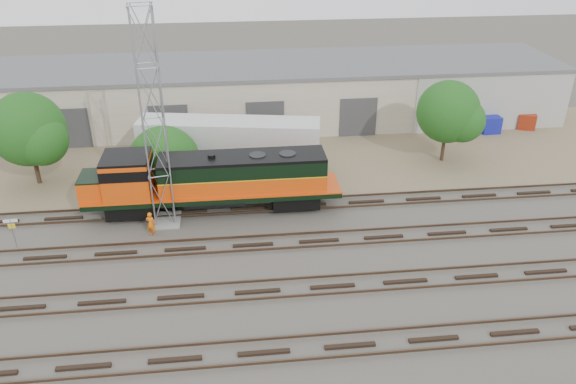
{
  "coord_description": "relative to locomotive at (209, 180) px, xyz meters",
  "views": [
    {
      "loc": [
        -1.03,
        -26.7,
        18.48
      ],
      "look_at": [
        2.38,
        4.0,
        2.2
      ],
      "focal_mm": 35.0,
      "sensor_mm": 36.0,
      "label": 1
    }
  ],
  "objects": [
    {
      "name": "dumpster_blue",
      "position": [
        24.32,
        11.54,
        -1.54
      ],
      "size": [
        1.69,
        1.59,
        1.5
      ],
      "primitive_type": "cube",
      "rotation": [
        0.0,
        0.0,
        0.06
      ],
      "color": "#151B94",
      "rests_on": "ground"
    },
    {
      "name": "tree_east",
      "position": [
        18.32,
        5.99,
        1.63
      ],
      "size": [
        5.0,
        4.77,
        6.43
      ],
      "color": "#382619",
      "rests_on": "ground"
    },
    {
      "name": "dumpster_red",
      "position": [
        28.01,
        12.09,
        -1.59
      ],
      "size": [
        1.91,
        1.85,
        1.4
      ],
      "primitive_type": "cube",
      "rotation": [
        0.0,
        0.0,
        -0.37
      ],
      "color": "maroon",
      "rests_on": "ground"
    },
    {
      "name": "tree_west",
      "position": [
        -12.19,
        5.37,
        1.76
      ],
      "size": [
        5.44,
        5.18,
        6.78
      ],
      "color": "#382619",
      "rests_on": "ground"
    },
    {
      "name": "ground",
      "position": [
        2.55,
        -6.0,
        -2.29
      ],
      "size": [
        140.0,
        140.0,
        0.0
      ],
      "primitive_type": "plane",
      "color": "#47423A",
      "rests_on": "ground"
    },
    {
      "name": "tree_mid",
      "position": [
        -2.85,
        3.3,
        -0.22
      ],
      "size": [
        5.23,
        4.99,
        4.99
      ],
      "color": "#382619",
      "rests_on": "ground"
    },
    {
      "name": "semi_trailer",
      "position": [
        1.78,
        5.94,
        0.28
      ],
      "size": [
        13.56,
        4.92,
        4.09
      ],
      "rotation": [
        0.0,
        0.0,
        -0.17
      ],
      "color": "silver",
      "rests_on": "ground"
    },
    {
      "name": "tracks",
      "position": [
        2.55,
        -9.0,
        -2.21
      ],
      "size": [
        80.0,
        20.4,
        0.28
      ],
      "color": "black",
      "rests_on": "ground"
    },
    {
      "name": "warehouse",
      "position": [
        2.59,
        16.98,
        0.36
      ],
      "size": [
        58.4,
        10.4,
        5.3
      ],
      "color": "beige",
      "rests_on": "ground"
    },
    {
      "name": "signal_tower",
      "position": [
        -2.91,
        -1.04,
        4.28
      ],
      "size": [
        1.99,
        1.99,
        13.45
      ],
      "rotation": [
        0.0,
        0.0,
        0.18
      ],
      "color": "gray",
      "rests_on": "ground"
    },
    {
      "name": "locomotive",
      "position": [
        0.0,
        0.0,
        0.0
      ],
      "size": [
        16.53,
        2.9,
        3.97
      ],
      "color": "black",
      "rests_on": "tracks"
    },
    {
      "name": "sign_post",
      "position": [
        -11.42,
        -3.1,
        -0.92
      ],
      "size": [
        0.8,
        0.08,
        1.96
      ],
      "color": "gray",
      "rests_on": "ground"
    },
    {
      "name": "dirt_strip",
      "position": [
        2.55,
        9.0,
        -2.28
      ],
      "size": [
        80.0,
        16.0,
        0.02
      ],
      "primitive_type": "cube",
      "color": "#726047",
      "rests_on": "ground"
    },
    {
      "name": "worker",
      "position": [
        -3.57,
        -2.59,
        -1.49
      ],
      "size": [
        0.68,
        0.55,
        1.61
      ],
      "primitive_type": "imported",
      "rotation": [
        0.0,
        0.0,
        2.83
      ],
      "color": "orange",
      "rests_on": "ground"
    }
  ]
}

